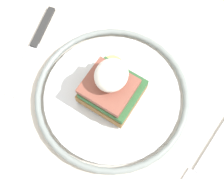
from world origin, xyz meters
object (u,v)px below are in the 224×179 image
at_px(sandwich, 112,86).
at_px(knife, 36,43).
at_px(fork, 204,158).
at_px(plate, 112,96).

distance_m(sandwich, knife, 0.17).
xyz_separation_m(fork, knife, (0.34, -0.02, 0.00)).
bearing_deg(fork, plate, -2.84).
height_order(plate, knife, plate).
xyz_separation_m(plate, fork, (-0.17, 0.01, -0.01)).
height_order(plate, fork, plate).
bearing_deg(plate, fork, 177.16).
distance_m(fork, knife, 0.34).
bearing_deg(plate, knife, -4.66).
relative_size(plate, fork, 1.77).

